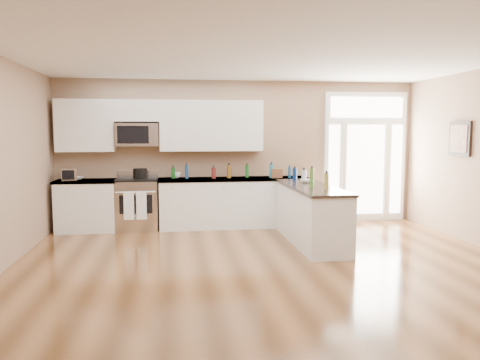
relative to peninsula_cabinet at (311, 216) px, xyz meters
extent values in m
plane|color=#533117|center=(-0.93, -2.24, -0.43)|extent=(8.00, 8.00, 0.00)
plane|color=#9B7C62|center=(-0.93, 1.76, 0.97)|extent=(7.00, 0.00, 7.00)
plane|color=white|center=(-0.93, -2.24, 2.37)|extent=(8.00, 8.00, 0.00)
cube|color=white|center=(-3.80, 1.45, 0.02)|extent=(1.06, 0.62, 0.90)
cube|color=black|center=(-3.80, 1.45, -0.38)|extent=(1.02, 0.52, 0.10)
cube|color=black|center=(-3.80, 1.45, 0.49)|extent=(1.10, 0.66, 0.04)
cube|color=white|center=(-1.08, 1.45, 0.02)|extent=(2.81, 0.62, 0.90)
cube|color=black|center=(-1.08, 1.45, -0.38)|extent=(2.77, 0.52, 0.10)
cube|color=black|center=(-1.08, 1.45, 0.49)|extent=(2.85, 0.66, 0.04)
cube|color=white|center=(0.00, 0.00, 0.02)|extent=(0.65, 2.28, 0.90)
cube|color=black|center=(0.00, 0.00, -0.38)|extent=(0.61, 2.18, 0.10)
cube|color=black|center=(0.00, 0.00, 0.49)|extent=(0.69, 2.32, 0.04)
cube|color=white|center=(-3.81, 1.59, 1.49)|extent=(1.04, 0.33, 0.95)
cube|color=white|center=(-1.50, 1.59, 1.49)|extent=(1.94, 0.33, 0.95)
cube|color=white|center=(-2.88, 1.59, 1.77)|extent=(0.82, 0.33, 0.40)
cube|color=silver|center=(-2.88, 1.56, 1.33)|extent=(0.78, 0.40, 0.42)
cube|color=black|center=(-2.94, 1.35, 1.33)|extent=(0.56, 0.01, 0.32)
cube|color=white|center=(1.62, 1.72, 0.87)|extent=(1.70, 0.08, 2.60)
cube|color=white|center=(1.62, 1.67, 0.62)|extent=(0.78, 0.02, 1.80)
cube|color=white|center=(0.96, 1.67, 0.62)|extent=(0.22, 0.02, 1.80)
cube|color=white|center=(2.28, 1.67, 0.62)|extent=(0.22, 0.02, 1.80)
cube|color=white|center=(1.62, 1.67, 1.87)|extent=(1.50, 0.02, 0.40)
cube|color=black|center=(2.54, -0.04, 1.27)|extent=(0.04, 0.58, 0.58)
cube|color=brown|center=(2.52, -0.04, 1.27)|extent=(0.01, 0.46, 0.46)
cube|color=silver|center=(-2.89, 1.45, 0.03)|extent=(0.76, 0.62, 0.92)
cube|color=black|center=(-2.89, 1.45, 0.50)|extent=(0.76, 0.60, 0.03)
cube|color=silver|center=(-2.89, 1.75, 0.58)|extent=(0.76, 0.04, 0.14)
cube|color=black|center=(-2.89, 1.13, 0.09)|extent=(0.58, 0.01, 0.34)
cylinder|color=silver|center=(-2.89, 1.11, 0.31)|extent=(0.70, 0.02, 0.02)
cube|color=white|center=(-3.01, 1.10, 0.07)|extent=(0.18, 0.02, 0.50)
cube|color=white|center=(-2.79, 1.10, 0.07)|extent=(0.18, 0.02, 0.50)
cylinder|color=black|center=(-2.84, 1.52, 0.61)|extent=(0.29, 0.29, 0.20)
cube|color=silver|center=(-4.07, 1.39, 0.62)|extent=(0.29, 0.24, 0.22)
cube|color=brown|center=(-0.28, 1.39, 0.59)|extent=(0.23, 0.18, 0.17)
imported|color=white|center=(-3.96, 1.57, 0.53)|extent=(0.27, 0.27, 0.05)
imported|color=white|center=(0.04, 0.45, 0.53)|extent=(0.19, 0.19, 0.06)
imported|color=white|center=(-2.16, 1.58, 0.56)|extent=(0.18, 0.18, 0.11)
cylinder|color=#19591E|center=(-0.83, 1.50, 0.62)|extent=(0.07, 0.07, 0.24)
cylinder|color=navy|center=(-1.98, 1.43, 0.63)|extent=(0.06, 0.06, 0.25)
cylinder|color=brown|center=(-1.18, 1.48, 0.63)|extent=(0.08, 0.08, 0.24)
cylinder|color=olive|center=(0.07, -0.54, 0.63)|extent=(0.07, 0.07, 0.25)
cylinder|color=#26727F|center=(-0.38, 1.38, 0.63)|extent=(0.08, 0.08, 0.26)
cylinder|color=#591919|center=(-1.48, 1.39, 0.61)|extent=(0.08, 0.08, 0.21)
cylinder|color=#B2B2B7|center=(0.01, 0.46, 0.62)|extent=(0.08, 0.08, 0.22)
cylinder|color=navy|center=(-0.08, 0.76, 0.62)|extent=(0.08, 0.08, 0.23)
cylinder|color=#3F7226|center=(-0.05, -0.19, 0.66)|extent=(0.06, 0.06, 0.30)
cylinder|color=#19591E|center=(-2.23, 1.52, 0.61)|extent=(0.07, 0.07, 0.21)
cylinder|color=navy|center=(-0.03, 1.35, 0.61)|extent=(0.06, 0.06, 0.21)
camera|label=1|loc=(-2.19, -7.31, 1.39)|focal=35.00mm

